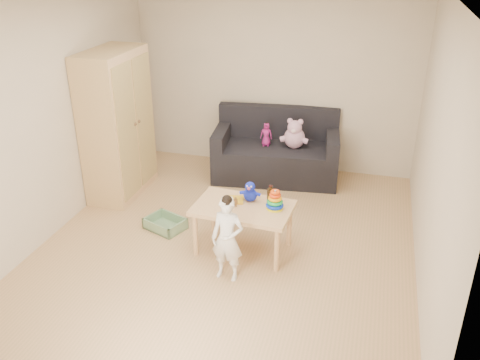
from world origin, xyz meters
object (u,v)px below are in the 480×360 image
(wardrobe, at_px, (117,125))
(toddler, at_px, (227,240))
(play_table, at_px, (243,228))
(sofa, at_px, (276,161))

(wardrobe, distance_m, toddler, 2.46)
(toddler, bearing_deg, play_table, 92.48)
(wardrobe, distance_m, play_table, 2.25)
(wardrobe, bearing_deg, sofa, 27.39)
(sofa, height_order, toddler, toddler)
(sofa, relative_size, play_table, 1.67)
(wardrobe, height_order, play_table, wardrobe)
(wardrobe, relative_size, play_table, 1.84)
(wardrobe, relative_size, sofa, 1.10)
(sofa, bearing_deg, wardrobe, -159.34)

